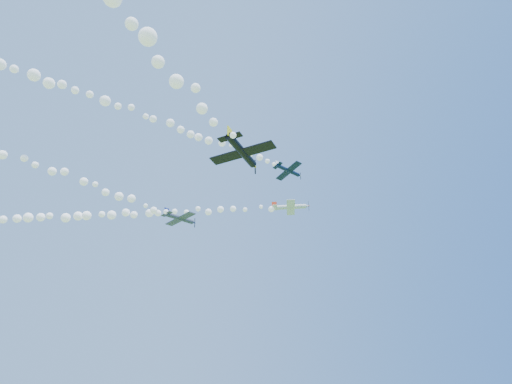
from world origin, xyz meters
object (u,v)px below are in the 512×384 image
object	(u,v)px
plane_grey	(180,218)
plane_black	(242,152)
plane_white	(291,207)
plane_navy	(288,171)

from	to	relation	value
plane_grey	plane_black	xyz separation A→B (m)	(3.05, -32.43, -6.62)
plane_white	plane_navy	xyz separation A→B (m)	(-3.69, -8.92, 2.84)
plane_black	plane_navy	bearing A→B (deg)	9.46
plane_white	plane_grey	world-z (taller)	plane_white
plane_navy	plane_grey	bearing A→B (deg)	144.08
plane_white	plane_grey	size ratio (longest dim) A/B	1.16
plane_white	plane_navy	world-z (taller)	plane_navy
plane_navy	plane_grey	xyz separation A→B (m)	(-19.07, 6.44, -9.96)
plane_grey	plane_black	distance (m)	33.24
plane_white	plane_black	bearing A→B (deg)	-98.33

